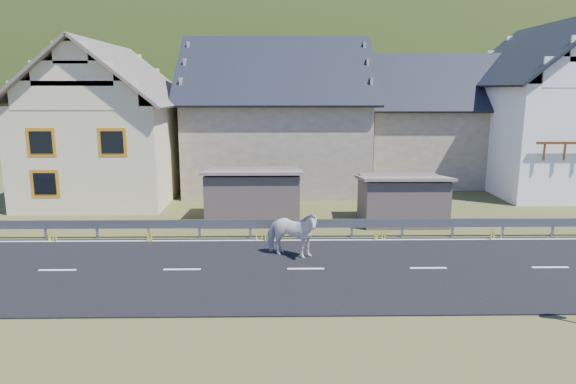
{
  "coord_description": "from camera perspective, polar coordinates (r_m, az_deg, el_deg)",
  "views": [
    {
      "loc": [
        -0.83,
        -15.78,
        5.77
      ],
      "look_at": [
        -0.52,
        3.34,
        1.91
      ],
      "focal_mm": 32.0,
      "sensor_mm": 36.0,
      "label": 1
    }
  ],
  "objects": [
    {
      "name": "house_white",
      "position": [
        33.74,
        27.42,
        8.94
      ],
      "size": [
        8.8,
        10.8,
        9.7
      ],
      "color": "white",
      "rests_on": "ground"
    },
    {
      "name": "horse",
      "position": [
        17.73,
        0.39,
        -4.62
      ],
      "size": [
        1.56,
        2.17,
        1.67
      ],
      "primitive_type": "imported",
      "rotation": [
        0.0,
        0.0,
        1.2
      ],
      "color": "silver",
      "rests_on": "road"
    },
    {
      "name": "ground",
      "position": [
        16.83,
        1.98,
        -8.66
      ],
      "size": [
        160.0,
        160.0,
        0.0
      ],
      "primitive_type": "plane",
      "color": "#3A461E",
      "rests_on": "ground"
    },
    {
      "name": "shed_left",
      "position": [
        22.8,
        -3.85,
        -0.44
      ],
      "size": [
        4.3,
        3.3,
        2.4
      ],
      "primitive_type": "cube",
      "color": "#62564B",
      "rests_on": "ground"
    },
    {
      "name": "guardrail",
      "position": [
        20.17,
        1.47,
        -3.56
      ],
      "size": [
        28.1,
        0.09,
        0.75
      ],
      "color": "#93969B",
      "rests_on": "ground"
    },
    {
      "name": "lane_markings",
      "position": [
        16.81,
        1.99,
        -8.51
      ],
      "size": [
        60.0,
        6.6,
        0.01
      ],
      "primitive_type": "cube",
      "color": "silver",
      "rests_on": "road"
    },
    {
      "name": "shed_right",
      "position": [
        22.93,
        12.54,
        -0.88
      ],
      "size": [
        3.8,
        2.9,
        2.2
      ],
      "primitive_type": "cube",
      "color": "#62564B",
      "rests_on": "ground"
    },
    {
      "name": "house_stone_a",
      "position": [
        30.81,
        -1.26,
        9.28
      ],
      "size": [
        10.8,
        9.8,
        8.9
      ],
      "color": "tan",
      "rests_on": "ground"
    },
    {
      "name": "mountain",
      "position": [
        197.56,
        0.77,
        3.9
      ],
      "size": [
        440.0,
        280.0,
        260.0
      ],
      "primitive_type": "ellipsoid",
      "color": "#2A3C17",
      "rests_on": "ground"
    },
    {
      "name": "road",
      "position": [
        16.82,
        1.99,
        -8.59
      ],
      "size": [
        60.0,
        7.0,
        0.04
      ],
      "primitive_type": "cube",
      "color": "black",
      "rests_on": "ground"
    },
    {
      "name": "house_stone_b",
      "position": [
        34.26,
        15.92,
        8.41
      ],
      "size": [
        9.8,
        8.8,
        8.1
      ],
      "color": "tan",
      "rests_on": "ground"
    },
    {
      "name": "conifer_patch",
      "position": [
        136.95,
        -24.67,
        10.48
      ],
      "size": [
        76.0,
        50.0,
        28.0
      ],
      "primitive_type": "ellipsoid",
      "color": "black",
      "rests_on": "ground"
    },
    {
      "name": "house_cream",
      "position": [
        29.29,
        -19.38,
        8.0
      ],
      "size": [
        7.8,
        9.8,
        8.3
      ],
      "color": "beige",
      "rests_on": "ground"
    }
  ]
}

